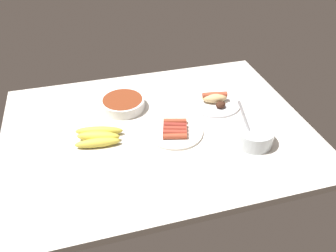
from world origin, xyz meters
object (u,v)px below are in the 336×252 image
at_px(bowl_chili, 123,103).
at_px(plate_hotdog_assembled, 214,100).
at_px(bowl_coleslaw, 254,135).
at_px(plate_sausages, 175,131).
at_px(banana_bunch, 98,136).

distance_m(bowl_chili, plate_hotdog_assembled, 0.40).
distance_m(bowl_coleslaw, bowl_chili, 0.56).
relative_size(bowl_chili, plate_sausages, 0.86).
relative_size(plate_sausages, plate_hotdog_assembled, 0.95).
bearing_deg(banana_bunch, bowl_coleslaw, 163.40).
height_order(banana_bunch, bowl_chili, bowl_chili).
bearing_deg(plate_hotdog_assembled, bowl_chili, -10.66).
xyz_separation_m(banana_bunch, plate_hotdog_assembled, (-0.52, -0.12, -0.00)).
xyz_separation_m(bowl_coleslaw, banana_bunch, (0.56, -0.17, -0.02)).
bearing_deg(plate_sausages, bowl_chili, -53.40).
bearing_deg(bowl_coleslaw, bowl_chili, -39.55).
bearing_deg(bowl_chili, plate_hotdog_assembled, 169.34).
distance_m(banana_bunch, bowl_chili, 0.23).
relative_size(bowl_coleslaw, bowl_chili, 0.85).
height_order(plate_sausages, plate_hotdog_assembled, plate_hotdog_assembled).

